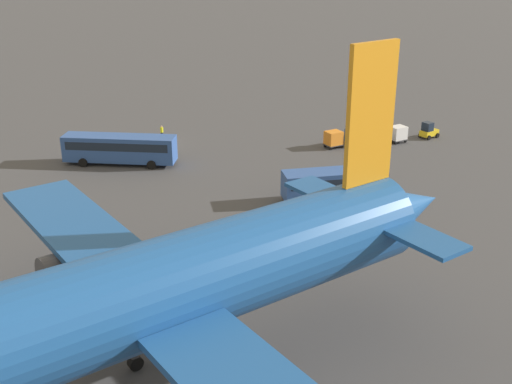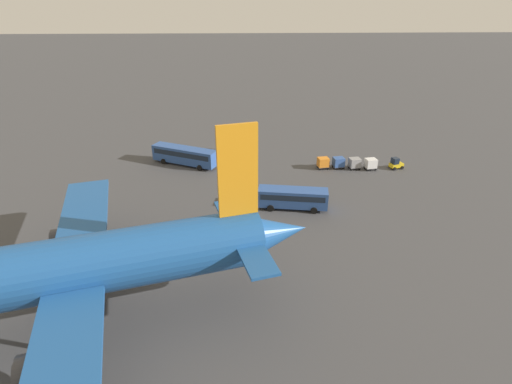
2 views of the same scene
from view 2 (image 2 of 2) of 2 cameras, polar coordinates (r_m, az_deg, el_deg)
name	(u,v)px [view 2 (image 2 of 2)]	position (r m, az deg, el deg)	size (l,w,h in m)	color
ground_plane	(215,154)	(80.63, -5.87, 5.42)	(600.00, 600.00, 0.00)	#424244
airplane	(58,271)	(39.02, -26.46, -10.05)	(46.48, 39.58, 18.60)	#1E5193
shuttle_bus_near	(184,155)	(75.46, -10.18, 5.29)	(12.52, 7.96, 3.33)	#2D5199
shuttle_bus_far	(293,197)	(58.84, 5.28, -0.71)	(10.46, 4.23, 3.07)	#2D5199
baggage_tug	(396,164)	(77.23, 19.35, 3.84)	(2.67, 2.21, 2.10)	gold
worker_person	(221,146)	(82.63, -4.95, 6.62)	(0.38, 0.38, 1.74)	#1E1E2D
cargo_cart_white	(371,163)	(75.26, 16.07, 3.94)	(2.24, 1.97, 2.06)	#38383D
cargo_cart_grey	(355,163)	(74.76, 13.91, 4.06)	(2.24, 1.97, 2.06)	#38383D
cargo_cart_blue	(339,162)	(74.45, 11.71, 4.20)	(2.24, 1.97, 2.06)	#38383D
cargo_cart_orange	(323,162)	(73.80, 9.56, 4.19)	(2.24, 1.97, 2.06)	#38383D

